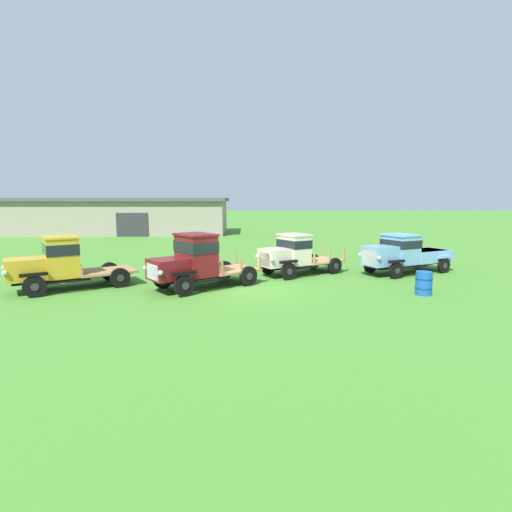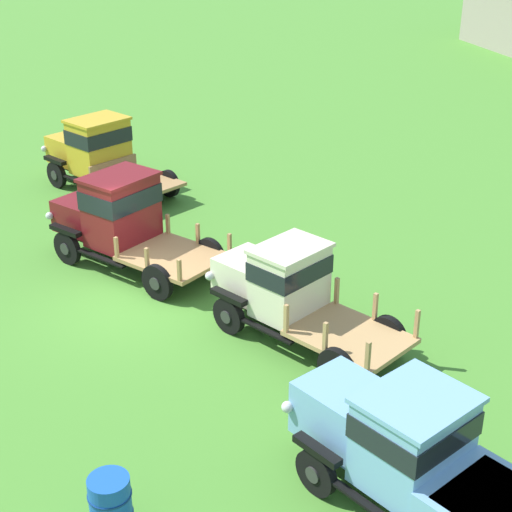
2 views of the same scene
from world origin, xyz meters
name	(u,v)px [view 1 (image 1 of 2)]	position (x,y,z in m)	size (l,w,h in m)	color
ground_plane	(247,288)	(0.00, 0.00, 0.00)	(240.00, 240.00, 0.00)	#47842D
farm_shed	(107,216)	(-15.42, 28.05, 1.97)	(26.57, 9.01, 3.91)	gray
vintage_truck_foreground_near	(58,262)	(-7.86, -0.07, 1.17)	(5.21, 4.13, 2.26)	black
vintage_truck_second_in_line	(194,260)	(-2.22, -0.04, 1.23)	(4.92, 4.31, 2.35)	black
vintage_truck_midrow_center	(293,254)	(2.28, 2.93, 1.08)	(4.73, 3.68, 2.07)	black
vintage_truck_far_side	(404,253)	(8.04, 3.30, 1.05)	(5.31, 3.59, 2.03)	black
oil_drum_beside_row	(424,283)	(7.03, -1.29, 0.47)	(0.66, 0.66, 0.94)	#1951B2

